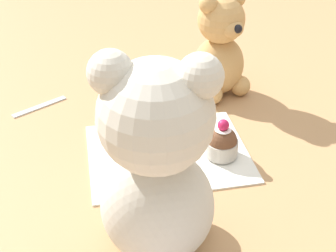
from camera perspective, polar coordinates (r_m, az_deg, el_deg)
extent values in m
plane|color=tan|center=(0.78, 0.00, -3.40)|extent=(4.00, 4.00, 0.00)
cube|color=silver|center=(0.78, 0.00, -3.23)|extent=(0.26, 0.20, 0.01)
ellipsoid|color=beige|center=(0.57, -1.31, -9.75)|extent=(0.17, 0.16, 0.16)
sphere|color=beige|center=(0.49, -1.50, 1.16)|extent=(0.13, 0.13, 0.13)
ellipsoid|color=beige|center=(0.54, -0.90, 3.37)|extent=(0.07, 0.07, 0.05)
sphere|color=black|center=(0.55, -0.66, 5.22)|extent=(0.02, 0.02, 0.02)
sphere|color=beige|center=(0.46, 3.94, 6.06)|extent=(0.05, 0.05, 0.05)
sphere|color=beige|center=(0.47, -7.02, 6.49)|extent=(0.05, 0.05, 0.05)
sphere|color=beige|center=(0.64, 3.25, -10.67)|extent=(0.05, 0.05, 0.05)
sphere|color=beige|center=(0.65, -4.85, -10.15)|extent=(0.05, 0.05, 0.05)
ellipsoid|color=tan|center=(0.93, 6.14, 7.34)|extent=(0.13, 0.12, 0.12)
sphere|color=tan|center=(0.89, 6.51, 12.77)|extent=(0.09, 0.09, 0.09)
ellipsoid|color=tan|center=(0.87, 7.85, 11.68)|extent=(0.05, 0.05, 0.03)
sphere|color=black|center=(0.85, 8.52, 11.62)|extent=(0.02, 0.02, 0.02)
sphere|color=tan|center=(0.86, 4.93, 14.57)|extent=(0.03, 0.03, 0.03)
sphere|color=tan|center=(0.91, 5.42, 3.88)|extent=(0.04, 0.04, 0.04)
sphere|color=tan|center=(0.94, 8.80, 4.89)|extent=(0.04, 0.04, 0.04)
cylinder|color=#B2ADA3|center=(0.77, 6.55, -2.63)|extent=(0.05, 0.05, 0.03)
sphere|color=brown|center=(0.76, 6.62, -1.81)|extent=(0.05, 0.05, 0.05)
cylinder|color=white|center=(0.75, 6.73, -0.42)|extent=(0.03, 0.03, 0.00)
sphere|color=#B71947|center=(0.74, 6.77, 0.12)|extent=(0.02, 0.02, 0.02)
cylinder|color=white|center=(0.82, 0.78, -0.59)|extent=(0.08, 0.08, 0.01)
cylinder|color=#B2ADA3|center=(0.81, 0.79, 0.32)|extent=(0.04, 0.04, 0.03)
sphere|color=brown|center=(0.80, 0.80, 1.09)|extent=(0.04, 0.04, 0.04)
cylinder|color=white|center=(0.79, 0.81, 2.23)|extent=(0.02, 0.02, 0.00)
sphere|color=#B71947|center=(0.79, 0.81, 2.68)|extent=(0.02, 0.02, 0.02)
cube|color=silver|center=(0.93, -15.40, 2.35)|extent=(0.10, 0.06, 0.01)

